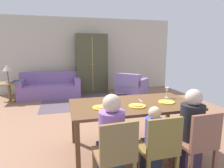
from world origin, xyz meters
TOP-DOWN VIEW (x-y plane):
  - ground_plane at (0.00, 0.40)m, footprint 6.46×6.01m
  - back_wall at (0.00, 3.46)m, footprint 6.46×0.10m
  - dining_table at (0.04, -1.13)m, footprint 1.92×1.02m
  - plate_near_man at (-0.49, -1.25)m, footprint 0.25×0.25m
  - pizza_near_man at (-0.49, -1.25)m, footprint 0.17×0.17m
  - plate_near_child at (0.04, -1.31)m, footprint 0.25×0.25m
  - pizza_near_child at (0.04, -1.31)m, footprint 0.17×0.17m
  - plate_near_woman at (0.57, -1.23)m, footprint 0.25×0.25m
  - wine_glass at (0.73, -0.95)m, footprint 0.07×0.07m
  - fork at (-0.25, -1.18)m, footprint 0.03×0.15m
  - knife at (0.21, -1.03)m, footprint 0.02×0.17m
  - dining_chair_man at (-0.48, -2.00)m, footprint 0.45×0.45m
  - person_man at (-0.49, -1.83)m, footprint 0.30×0.41m
  - dining_chair_child at (0.04, -2.00)m, footprint 0.43×0.43m
  - person_child at (0.04, -1.83)m, footprint 0.22×0.29m
  - dining_chair_woman at (0.57, -2.00)m, footprint 0.44×0.44m
  - person_woman at (0.57, -1.83)m, footprint 0.30×0.41m
  - area_rug at (-0.35, 1.85)m, footprint 2.60×1.80m
  - couch at (-1.42, 2.71)m, footprint 1.93×0.86m
  - armchair at (1.18, 2.01)m, footprint 1.21×1.21m
  - armoire at (0.02, 3.07)m, footprint 1.10×0.59m
  - side_table at (-2.59, 2.45)m, footprint 0.56×0.56m
  - table_lamp at (-2.59, 2.45)m, footprint 0.26×0.26m
  - book_lower at (-2.44, 2.42)m, footprint 0.22×0.16m
  - book_upper at (-2.41, 2.50)m, footprint 0.22×0.16m
  - handbag at (0.67, 1.55)m, footprint 0.32×0.16m

SIDE VIEW (x-z plane):
  - ground_plane at x=0.00m, z-range -0.02..0.00m
  - area_rug at x=-0.35m, z-range 0.00..0.01m
  - handbag at x=0.67m, z-range 0.00..0.26m
  - couch at x=-1.42m, z-range -0.11..0.71m
  - armchair at x=1.18m, z-range -0.09..0.73m
  - side_table at x=-2.59m, z-range 0.09..0.67m
  - person_child at x=0.04m, z-range -0.03..0.89m
  - dining_chair_man at x=-0.48m, z-range 0.06..0.93m
  - dining_chair_child at x=0.04m, z-range 0.06..0.93m
  - dining_chair_woman at x=0.57m, z-range 0.06..0.93m
  - person_man at x=-0.49m, z-range -0.04..1.07m
  - person_woman at x=0.57m, z-range -0.04..1.07m
  - book_lower at x=-2.44m, z-range 0.58..0.61m
  - book_upper at x=-2.41m, z-range 0.61..0.64m
  - dining_table at x=0.04m, z-range 0.32..1.08m
  - fork at x=-0.25m, z-range 0.76..0.77m
  - knife at x=0.21m, z-range 0.76..0.77m
  - plate_near_man at x=-0.49m, z-range 0.76..0.78m
  - plate_near_child at x=0.04m, z-range 0.76..0.78m
  - plate_near_woman at x=0.57m, z-range 0.76..0.78m
  - pizza_near_man at x=-0.49m, z-range 0.78..0.79m
  - pizza_near_child at x=0.04m, z-range 0.78..0.79m
  - wine_glass at x=0.73m, z-range 0.80..0.99m
  - table_lamp at x=-2.59m, z-range 0.74..1.28m
  - armoire at x=0.02m, z-range 0.00..2.10m
  - back_wall at x=0.00m, z-range 0.00..2.70m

